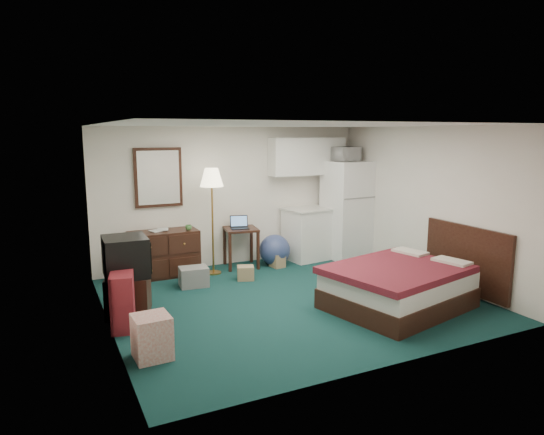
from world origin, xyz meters
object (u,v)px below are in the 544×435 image
desk (241,247)px  suitcase (123,302)px  bed (398,287)px  kitchen_counter (309,234)px  tv_stand (129,294)px  floor_lamp (213,222)px  fridge (347,210)px  dresser (164,253)px

desk → suitcase: size_ratio=1.01×
bed → suitcase: (-3.55, 0.86, 0.06)m
kitchen_counter → tv_stand: 3.92m
kitchen_counter → tv_stand: kitchen_counter is taller
bed → tv_stand: bearing=145.2°
floor_lamp → bed: size_ratio=0.99×
kitchen_counter → suitcase: (-3.77, -1.98, -0.12)m
kitchen_counter → suitcase: kitchen_counter is taller
tv_stand → fridge: bearing=33.0°
dresser → bed: size_ratio=0.62×
desk → fridge: bearing=3.3°
dresser → fridge: bearing=-4.9°
bed → tv_stand: 3.67m
fridge → bed: 2.86m
floor_lamp → desk: 0.82m
kitchen_counter → floor_lamp: bearing=177.1°
desk → fridge: 2.20m
dresser → suitcase: (-1.00, -2.05, -0.03)m
tv_stand → suitcase: size_ratio=0.83×
floor_lamp → bed: (1.76, -2.69, -0.61)m
dresser → desk: dresser is taller
dresser → bed: bearing=-49.1°
desk → tv_stand: size_ratio=1.21×
desk → tv_stand: desk is taller
fridge → bed: fridge is taller
dresser → tv_stand: (-0.85, -1.55, -0.12)m
bed → tv_stand: (-3.40, 1.37, -0.02)m
desk → suitcase: bearing=-130.3°
floor_lamp → fridge: (2.70, -0.06, 0.03)m
dresser → desk: (1.38, -0.05, -0.03)m
bed → suitcase: bearing=153.4°
dresser → bed: 3.88m
kitchen_counter → suitcase: bearing=-159.8°
desk → kitchen_counter: bearing=8.8°
floor_lamp → suitcase: bearing=-134.5°
kitchen_counter → bed: 2.86m
bed → tv_stand: size_ratio=3.11×
desk → bed: 3.10m
dresser → desk: size_ratio=1.59×
floor_lamp → kitchen_counter: 2.04m
fridge → bed: bearing=-112.3°
fridge → tv_stand: size_ratio=3.16×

